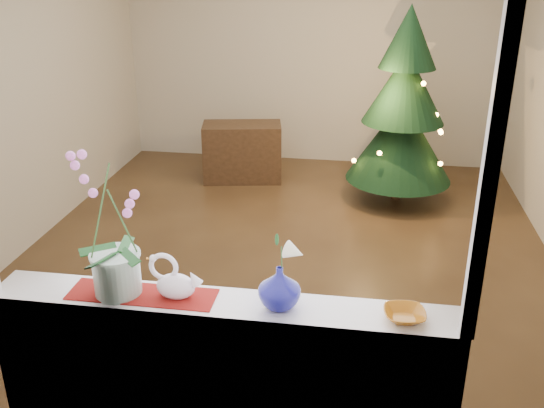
% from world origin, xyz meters
% --- Properties ---
extents(ground, '(5.00, 5.00, 0.00)m').
position_xyz_m(ground, '(0.00, 0.00, 0.00)').
color(ground, '#362516').
rests_on(ground, ground).
extents(wall_back, '(4.50, 0.10, 2.70)m').
position_xyz_m(wall_back, '(0.00, 2.50, 1.35)').
color(wall_back, beige).
rests_on(wall_back, ground).
extents(wall_front, '(4.50, 0.10, 2.70)m').
position_xyz_m(wall_front, '(0.00, -2.50, 1.35)').
color(wall_front, beige).
rests_on(wall_front, ground).
extents(wall_left, '(0.10, 5.00, 2.70)m').
position_xyz_m(wall_left, '(-2.25, 0.00, 1.35)').
color(wall_left, beige).
rests_on(wall_left, ground).
extents(window_apron, '(2.20, 0.08, 0.88)m').
position_xyz_m(window_apron, '(0.00, -2.46, 0.44)').
color(window_apron, white).
rests_on(window_apron, ground).
extents(windowsill, '(2.20, 0.26, 0.04)m').
position_xyz_m(windowsill, '(0.00, -2.37, 0.90)').
color(windowsill, white).
rests_on(windowsill, window_apron).
extents(window_frame, '(2.22, 0.06, 1.60)m').
position_xyz_m(window_frame, '(0.00, -2.47, 1.70)').
color(window_frame, white).
rests_on(window_frame, windowsill).
extents(runner, '(0.70, 0.20, 0.01)m').
position_xyz_m(runner, '(-0.38, -2.37, 0.92)').
color(runner, maroon).
rests_on(runner, windowsill).
extents(orchid_pot, '(0.26, 0.26, 0.70)m').
position_xyz_m(orchid_pot, '(-0.49, -2.37, 1.27)').
color(orchid_pot, white).
rests_on(orchid_pot, windowsill).
extents(swan, '(0.27, 0.17, 0.21)m').
position_xyz_m(swan, '(-0.21, -2.37, 1.03)').
color(swan, white).
rests_on(swan, windowsill).
extents(blue_vase, '(0.26, 0.26, 0.23)m').
position_xyz_m(blue_vase, '(0.27, -2.37, 1.04)').
color(blue_vase, '#0E0E5F').
rests_on(blue_vase, windowsill).
extents(lily, '(0.13, 0.07, 0.17)m').
position_xyz_m(lily, '(0.27, -2.37, 1.24)').
color(lily, white).
rests_on(lily, blue_vase).
extents(paperweight, '(0.08, 0.08, 0.07)m').
position_xyz_m(paperweight, '(0.23, -2.39, 0.95)').
color(paperweight, silver).
rests_on(paperweight, windowsill).
extents(amber_dish, '(0.17, 0.17, 0.04)m').
position_xyz_m(amber_dish, '(0.83, -2.39, 0.94)').
color(amber_dish, '#9F5B12').
rests_on(amber_dish, windowsill).
extents(xmas_tree, '(1.12, 1.12, 1.96)m').
position_xyz_m(xmas_tree, '(0.98, 1.34, 0.98)').
color(xmas_tree, black).
rests_on(xmas_tree, ground).
extents(side_table, '(0.93, 0.58, 0.65)m').
position_xyz_m(side_table, '(-0.73, 1.66, 0.32)').
color(side_table, black).
rests_on(side_table, ground).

